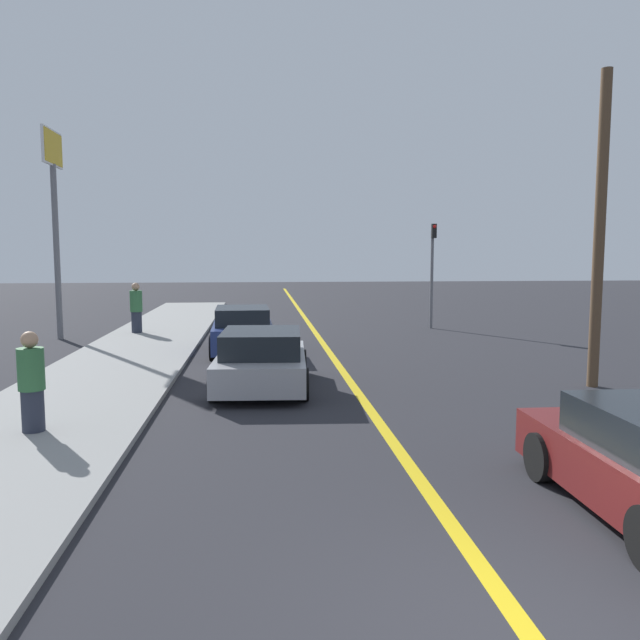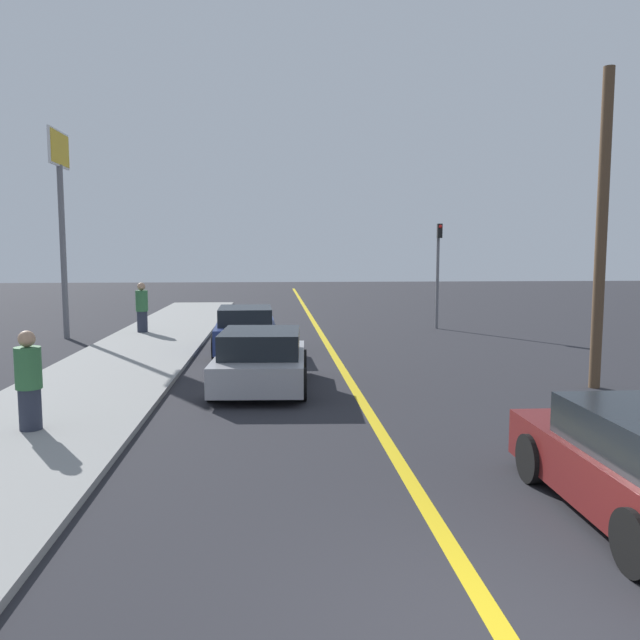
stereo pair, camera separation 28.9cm
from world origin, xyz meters
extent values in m
cube|color=gold|center=(0.00, 18.00, 0.00)|extent=(0.20, 60.00, 0.01)
cube|color=gray|center=(-5.75, 16.14, 0.05)|extent=(3.41, 32.29, 0.11)
cylinder|color=black|center=(1.57, 3.29, 0.32)|extent=(0.23, 0.64, 0.64)
cube|color=#9E9EA3|center=(-2.04, 9.27, 0.49)|extent=(2.08, 3.92, 0.60)
cube|color=black|center=(-2.04, 9.08, 1.05)|extent=(1.76, 2.19, 0.52)
cylinder|color=black|center=(-2.87, 10.50, 0.34)|extent=(0.26, 0.68, 0.67)
cylinder|color=black|center=(-1.08, 10.40, 0.34)|extent=(0.26, 0.68, 0.67)
cylinder|color=black|center=(-3.00, 8.13, 0.34)|extent=(0.26, 0.68, 0.67)
cylinder|color=black|center=(-1.21, 8.04, 0.34)|extent=(0.26, 0.68, 0.67)
cube|color=navy|center=(-2.58, 14.25, 0.54)|extent=(1.84, 3.87, 0.70)
cube|color=black|center=(-2.58, 14.06, 1.14)|extent=(1.58, 2.14, 0.49)
cylinder|color=black|center=(-3.44, 15.41, 0.35)|extent=(0.24, 0.71, 0.71)
cylinder|color=black|center=(-1.79, 15.46, 0.35)|extent=(0.24, 0.71, 0.71)
cylinder|color=black|center=(-3.37, 13.04, 0.35)|extent=(0.24, 0.71, 0.71)
cylinder|color=black|center=(-1.73, 13.09, 0.35)|extent=(0.24, 0.71, 0.71)
cylinder|color=#282D3D|center=(-5.72, 5.92, 0.45)|extent=(0.35, 0.35, 0.68)
cylinder|color=#336B3D|center=(-5.72, 5.92, 1.13)|extent=(0.41, 0.41, 0.68)
sphere|color=tan|center=(-5.72, 5.92, 1.60)|extent=(0.27, 0.27, 0.27)
cylinder|color=#282D3D|center=(-6.50, 18.60, 0.49)|extent=(0.37, 0.37, 0.76)
cylinder|color=#336B3D|center=(-6.50, 18.60, 1.25)|extent=(0.44, 0.44, 0.76)
sphere|color=tan|center=(-6.50, 18.60, 1.77)|extent=(0.28, 0.28, 0.28)
cylinder|color=slate|center=(4.69, 19.70, 2.05)|extent=(0.12, 0.12, 4.10)
cube|color=black|center=(4.69, 19.52, 3.82)|extent=(0.18, 0.18, 0.55)
sphere|color=red|center=(4.69, 19.43, 3.99)|extent=(0.14, 0.14, 0.14)
cylinder|color=slate|center=(-8.96, 17.88, 2.98)|extent=(0.20, 0.20, 5.95)
cube|color=silver|center=(-8.96, 17.88, 6.49)|extent=(0.08, 1.92, 1.20)
cube|color=gold|center=(-8.96, 17.88, 6.49)|extent=(0.12, 1.80, 1.08)
cylinder|color=brown|center=(5.33, 8.76, 3.44)|extent=(0.24, 0.24, 6.88)
camera|label=1|loc=(-2.07, -4.30, 2.97)|focal=35.00mm
camera|label=2|loc=(-1.79, -4.32, 2.97)|focal=35.00mm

